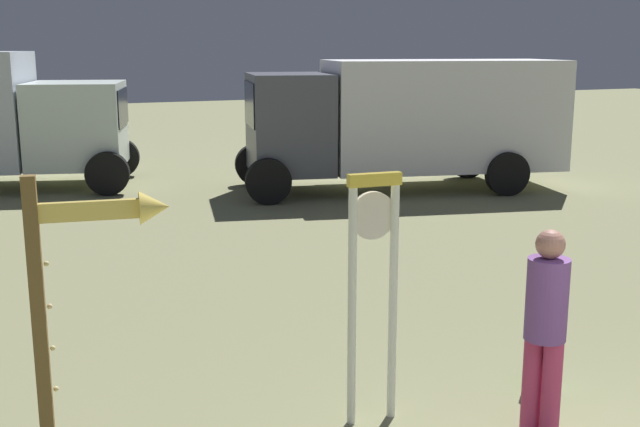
% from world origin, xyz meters
% --- Properties ---
extents(standing_clock, '(0.44, 0.12, 2.07)m').
position_xyz_m(standing_clock, '(-1.09, 2.60, 1.26)').
color(standing_clock, white).
rests_on(standing_clock, ground_plane).
extents(arrow_sign, '(1.03, 0.33, 2.15)m').
position_xyz_m(arrow_sign, '(-3.25, 3.01, 1.46)').
color(arrow_sign, brown).
rests_on(arrow_sign, ground_plane).
extents(person_near_clock, '(0.32, 0.32, 1.68)m').
position_xyz_m(person_near_clock, '(-0.01, 1.80, 0.94)').
color(person_near_clock, '#BA3562').
rests_on(person_near_clock, ground_plane).
extents(backpack, '(0.27, 0.23, 0.43)m').
position_xyz_m(backpack, '(0.56, 2.47, 0.21)').
color(backpack, '#3B9D59').
rests_on(backpack, ground_plane).
extents(box_truck_far, '(7.17, 3.84, 2.74)m').
position_xyz_m(box_truck_far, '(4.62, 11.76, 1.54)').
color(box_truck_far, white).
rests_on(box_truck_far, ground_plane).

